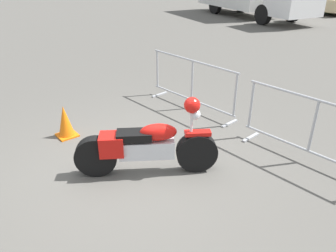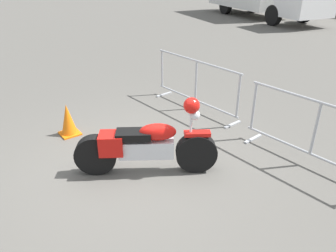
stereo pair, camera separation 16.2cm
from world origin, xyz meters
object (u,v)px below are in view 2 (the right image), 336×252
Objects in this scene: motorcycle at (146,145)px; traffic_cone at (68,120)px; crowd_barrier_near at (196,84)px; crowd_barrier_far at (315,133)px.

traffic_cone is at bearing 139.03° from motorcycle.
motorcycle is at bearing 14.72° from traffic_cone.
crowd_barrier_near and crowd_barrier_far have the same top height.
crowd_barrier_near reaches higher than traffic_cone.
motorcycle reaches higher than traffic_cone.
crowd_barrier_near is at bearing 79.36° from traffic_cone.
motorcycle is 1.91m from traffic_cone.
traffic_cone is at bearing -100.64° from crowd_barrier_near.
crowd_barrier_far reaches higher than traffic_cone.
motorcycle is at bearing -57.57° from crowd_barrier_near.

